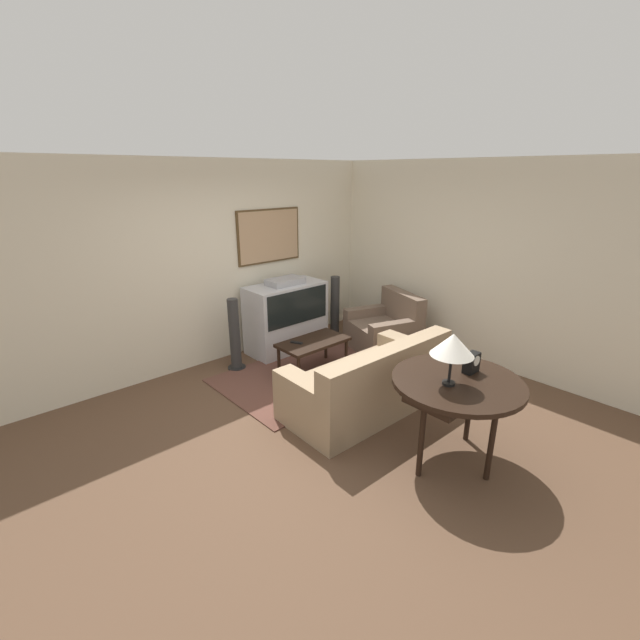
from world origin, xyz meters
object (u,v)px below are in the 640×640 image
(tv, at_px, (286,316))
(coffee_table, at_px, (313,344))
(mantel_clock, at_px, (472,363))
(speaker_tower_left, at_px, (235,336))
(speaker_tower_right, at_px, (335,308))
(console_table, at_px, (457,387))
(table_lamp, at_px, (453,345))
(armchair, at_px, (385,331))
(couch, at_px, (368,385))

(tv, relative_size, coffee_table, 1.26)
(mantel_clock, distance_m, speaker_tower_left, 3.10)
(coffee_table, xyz_separation_m, speaker_tower_right, (1.15, 0.78, 0.07))
(tv, height_order, coffee_table, tv)
(coffee_table, relative_size, console_table, 0.81)
(console_table, xyz_separation_m, table_lamp, (-0.14, 0.01, 0.43))
(table_lamp, distance_m, speaker_tower_right, 3.45)
(coffee_table, xyz_separation_m, console_table, (-0.27, -2.23, 0.35))
(speaker_tower_left, height_order, speaker_tower_right, same)
(table_lamp, bearing_deg, armchair, 50.61)
(speaker_tower_right, bearing_deg, console_table, -115.27)
(couch, distance_m, speaker_tower_right, 2.31)
(armchair, bearing_deg, speaker_tower_right, -151.07)
(coffee_table, height_order, table_lamp, table_lamp)
(speaker_tower_left, bearing_deg, couch, -74.27)
(armchair, relative_size, speaker_tower_left, 1.17)
(couch, bearing_deg, mantel_clock, 97.35)
(couch, bearing_deg, armchair, -144.67)
(couch, height_order, speaker_tower_left, speaker_tower_left)
(armchair, bearing_deg, console_table, -18.22)
(mantel_clock, bearing_deg, coffee_table, 88.74)
(tv, relative_size, console_table, 1.03)
(couch, relative_size, table_lamp, 4.08)
(table_lamp, height_order, speaker_tower_left, table_lamp)
(armchair, xyz_separation_m, console_table, (-1.58, -2.11, 0.47))
(tv, distance_m, mantel_clock, 3.11)
(armchair, height_order, mantel_clock, mantel_clock)
(couch, height_order, armchair, armchair)
(speaker_tower_left, bearing_deg, coffee_table, -48.34)
(couch, bearing_deg, speaker_tower_right, -123.31)
(coffee_table, relative_size, speaker_tower_left, 0.95)
(coffee_table, relative_size, table_lamp, 2.01)
(console_table, bearing_deg, table_lamp, 174.58)
(table_lamp, xyz_separation_m, speaker_tower_right, (1.56, 3.00, -0.72))
(coffee_table, relative_size, speaker_tower_right, 0.95)
(coffee_table, xyz_separation_m, table_lamp, (-0.41, -2.21, 0.78))
(tv, bearing_deg, mantel_clock, -95.11)
(table_lamp, bearing_deg, console_table, -5.42)
(coffee_table, bearing_deg, speaker_tower_right, 34.27)
(mantel_clock, relative_size, speaker_tower_left, 0.19)
(table_lamp, distance_m, speaker_tower_left, 3.10)
(console_table, bearing_deg, speaker_tower_right, 64.73)
(table_lamp, relative_size, mantel_clock, 2.51)
(coffee_table, distance_m, mantel_clock, 2.27)
(coffee_table, relative_size, mantel_clock, 5.04)
(console_table, height_order, table_lamp, table_lamp)
(couch, bearing_deg, coffee_table, -96.94)
(mantel_clock, relative_size, speaker_tower_right, 0.19)
(couch, relative_size, speaker_tower_left, 1.92)
(console_table, relative_size, speaker_tower_left, 1.16)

